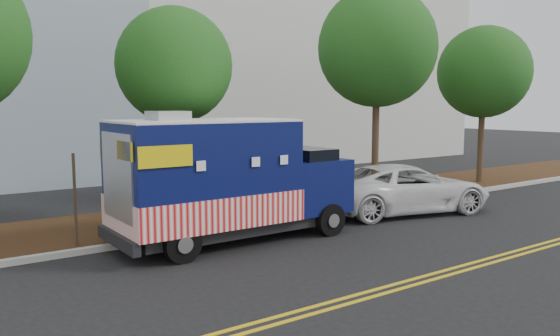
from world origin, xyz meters
TOP-DOWN VIEW (x-y plane):
  - ground at (0.00, 0.00)m, footprint 120.00×120.00m
  - curb at (0.00, 1.40)m, footprint 120.00×0.18m
  - mulch_strip at (0.00, 3.50)m, footprint 120.00×4.00m
  - centerline_near at (0.00, -4.45)m, footprint 120.00×0.10m
  - centerline_far at (0.00, -4.70)m, footprint 120.00×0.10m
  - tree_b at (-0.70, 3.59)m, footprint 3.45×3.45m
  - tree_c at (6.93, 2.76)m, footprint 4.34×4.34m
  - tree_d at (13.29, 2.65)m, footprint 3.94×3.94m
  - sign_post at (-4.21, 1.73)m, footprint 0.06×0.06m
  - food_truck at (-0.82, 0.46)m, footprint 6.48×2.53m
  - white_car at (5.97, 0.42)m, footprint 6.19×3.96m

SIDE VIEW (x-z plane):
  - ground at x=0.00m, z-range 0.00..0.00m
  - centerline_near at x=0.00m, z-range 0.00..0.01m
  - centerline_far at x=0.00m, z-range 0.00..0.01m
  - curb at x=0.00m, z-range 0.00..0.15m
  - mulch_strip at x=0.00m, z-range 0.00..0.15m
  - white_car at x=5.97m, z-range 0.00..1.59m
  - sign_post at x=-4.21m, z-range 0.00..2.40m
  - food_truck at x=-0.82m, z-range -0.16..3.24m
  - tree_b at x=-0.70m, z-range 1.47..7.90m
  - tree_d at x=13.29m, z-range 1.46..8.36m
  - tree_c at x=6.93m, z-range 1.70..9.48m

